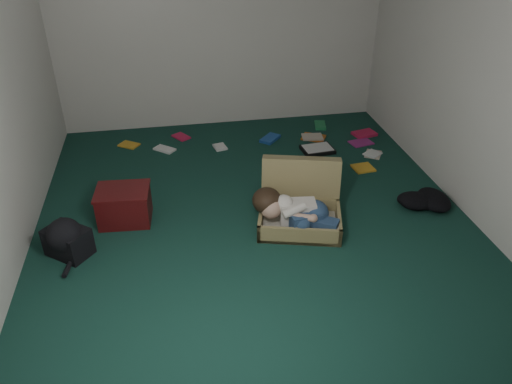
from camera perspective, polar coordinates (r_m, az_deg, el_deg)
name	(u,v)px	position (r m, az deg, el deg)	size (l,w,h in m)	color
floor	(253,215)	(4.75, -0.33, -2.68)	(4.50, 4.50, 0.00)	#143B31
wall_back	(220,21)	(6.31, -4.15, 18.88)	(4.50, 4.50, 0.00)	white
wall_front	(343,253)	(2.23, 9.86, -6.87)	(4.50, 4.50, 0.00)	white
wall_right	(477,70)	(4.90, 23.92, 12.67)	(4.50, 4.50, 0.00)	white
suitcase	(300,204)	(4.63, 5.05, -1.41)	(0.90, 0.88, 0.54)	#978753
person	(294,211)	(4.45, 4.41, -2.19)	(0.75, 0.53, 0.33)	white
maroon_bin	(124,205)	(4.75, -14.82, -1.48)	(0.51, 0.41, 0.33)	#4B0F10
backpack	(68,241)	(4.49, -20.71, -5.24)	(0.45, 0.36, 0.27)	black
clothing_pile	(422,198)	(5.13, 18.49, -0.71)	(0.47, 0.38, 0.15)	black
paper_tray	(317,149)	(5.95, 7.04, 4.86)	(0.39, 0.31, 0.05)	black
book_scatter	(278,143)	(6.10, 2.53, 5.61)	(3.15, 1.44, 0.02)	gold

